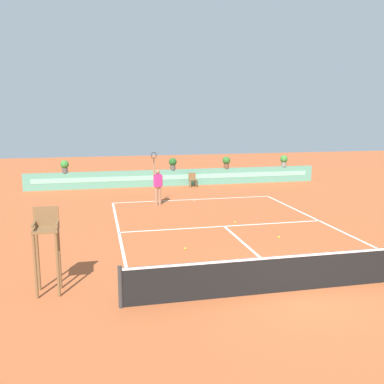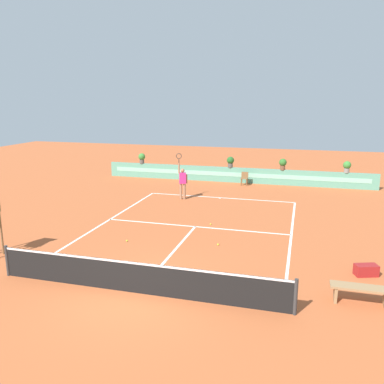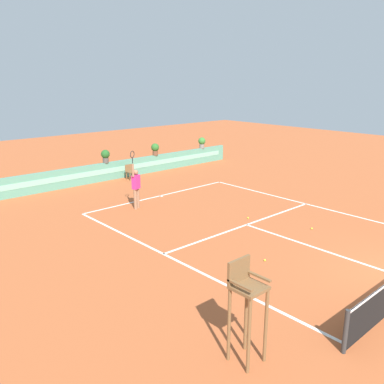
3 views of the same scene
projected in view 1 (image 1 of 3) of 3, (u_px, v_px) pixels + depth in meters
ground_plane at (227, 229)px, 16.54m from camera, size 60.00×60.00×0.00m
court_lines at (222, 224)px, 17.23m from camera, size 8.32×11.94×0.01m
net at (299, 271)px, 10.69m from camera, size 8.92×0.10×1.00m
back_wall_barrier at (177, 178)px, 26.42m from camera, size 18.00×0.21×1.00m
umpire_chair at (47, 240)px, 10.44m from camera, size 0.60×0.60×2.14m
ball_kid_chair at (193, 179)px, 25.90m from camera, size 0.44×0.44×0.85m
tennis_player at (158, 184)px, 20.72m from camera, size 0.58×0.34×2.58m
tennis_ball_near_baseline at (235, 222)px, 17.46m from camera, size 0.07×0.07×0.07m
tennis_ball_mid_court at (185, 249)px, 14.03m from camera, size 0.07×0.07×0.07m
tennis_ball_by_sideline at (279, 237)px, 15.33m from camera, size 0.07×0.07×0.07m
potted_plant_right at (226, 162)px, 26.94m from camera, size 0.48×0.48×0.72m
potted_plant_centre at (173, 163)px, 26.20m from camera, size 0.48×0.48×0.72m
potted_plant_far_left at (65, 166)px, 24.83m from camera, size 0.48×0.48×0.72m
potted_plant_far_right at (284, 160)px, 27.78m from camera, size 0.48×0.48×0.72m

